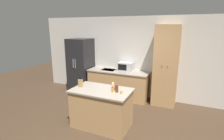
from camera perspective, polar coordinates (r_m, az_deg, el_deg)
ground_plane at (r=4.13m, az=-1.45°, el=-19.48°), size 14.00×14.00×0.00m
wall_back at (r=5.72m, az=8.52°, el=3.97°), size 7.20×0.06×2.60m
refrigerator at (r=6.24m, az=-10.10°, el=1.39°), size 0.72×0.77×1.89m
back_counter at (r=5.77m, az=2.04°, el=-4.51°), size 1.99×0.68×0.89m
pantry_cabinet at (r=5.28m, az=17.17°, el=1.23°), size 0.67×0.58×2.34m
kitchen_island at (r=4.13m, az=-3.41°, el=-12.24°), size 1.34×0.81×0.90m
microwave at (r=5.67m, az=4.48°, el=1.19°), size 0.47×0.34×0.27m
knife_block at (r=4.16m, az=-10.25°, el=-4.06°), size 0.09×0.06×0.29m
spice_bottle_tall_dark at (r=3.97m, az=0.29°, el=-5.24°), size 0.06×0.06×0.15m
spice_bottle_short_red at (r=3.92m, az=1.24°, el=-5.65°), size 0.06×0.06×0.13m
spice_bottle_amber_oil at (r=3.72m, az=3.10°, el=-7.13°), size 0.04×0.04×0.08m
spice_bottle_green_herb at (r=3.78m, az=1.65°, el=-6.12°), size 0.06×0.06×0.17m
spice_bottle_pale_salt at (r=3.79m, az=0.23°, el=-6.41°), size 0.04×0.04×0.12m
fire_extinguisher at (r=6.77m, az=-13.80°, el=-4.33°), size 0.13×0.13×0.45m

